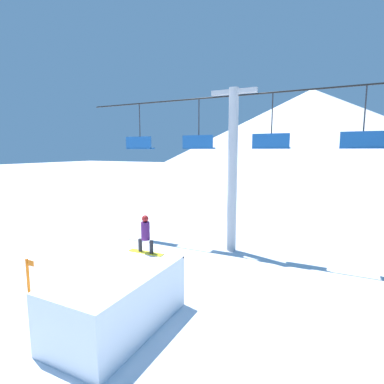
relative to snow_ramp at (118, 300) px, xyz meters
name	(u,v)px	position (x,y,z in m)	size (l,w,h in m)	color
ground_plane	(94,318)	(-1.07, 0.01, -0.90)	(220.00, 220.00, 0.00)	white
mountain_ridge	(310,131)	(-1.07, 72.08, 9.05)	(81.56, 81.56, 19.90)	silver
snow_ramp	(118,300)	(0.00, 0.00, 0.00)	(2.35, 4.24, 1.80)	white
snowboarder	(145,234)	(-0.20, 1.79, 1.59)	(1.37, 0.31, 1.38)	yellow
chairlift	(233,159)	(0.78, 8.36, 4.06)	(18.50, 0.51, 8.60)	#B2B2B7
trail_marker	(29,281)	(-3.67, -0.36, 0.02)	(0.41, 0.10, 1.72)	orange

